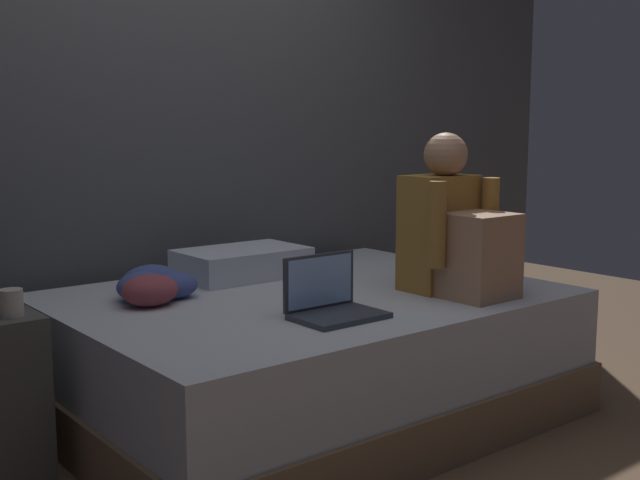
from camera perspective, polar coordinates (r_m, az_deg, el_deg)
ground_plane at (r=3.07m, az=-0.37°, el=-14.89°), size 8.00×8.00×0.00m
wall_back at (r=3.84m, az=-11.77°, el=10.23°), size 5.60×0.10×2.70m
bed at (r=3.32m, az=-0.89°, el=-8.30°), size 2.00×1.50×0.53m
person_sitting at (r=3.25m, az=9.75°, el=0.54°), size 0.39×0.44×0.66m
laptop at (r=2.84m, az=0.81°, el=-4.49°), size 0.32×0.23×0.22m
pillow at (r=3.59m, az=-5.67°, el=-1.65°), size 0.56×0.36×0.13m
mug at (r=2.76m, az=-21.47°, el=-4.25°), size 0.08×0.08×0.09m
clothes_pile at (r=3.16m, az=-12.01°, el=-3.24°), size 0.34×0.34×0.13m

